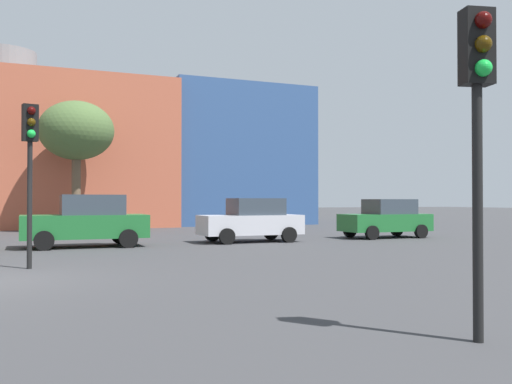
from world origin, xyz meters
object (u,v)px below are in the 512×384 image
(parked_car_3, at_px, (252,220))
(traffic_light_island, at_px, (30,148))
(bare_tree_1, at_px, (76,132))
(traffic_light_near_right, at_px, (478,97))
(parked_car_2, at_px, (87,221))
(parked_car_4, at_px, (386,219))

(parked_car_3, distance_m, traffic_light_island, 10.45)
(bare_tree_1, bearing_deg, parked_car_3, -59.93)
(traffic_light_near_right, distance_m, traffic_light_island, 10.72)
(traffic_light_island, bearing_deg, parked_car_2, 151.53)
(parked_car_4, height_order, traffic_light_near_right, traffic_light_near_right)
(parked_car_3, distance_m, parked_car_4, 6.46)
(parked_car_3, height_order, bare_tree_1, bare_tree_1)
(bare_tree_1, bearing_deg, parked_car_2, -92.32)
(parked_car_4, distance_m, traffic_light_near_right, 18.57)
(parked_car_3, distance_m, traffic_light_near_right, 16.10)
(parked_car_2, height_order, traffic_light_near_right, traffic_light_near_right)
(traffic_light_near_right, relative_size, traffic_light_island, 0.98)
(parked_car_3, xyz_separation_m, traffic_light_island, (-8.26, -6.05, 2.08))
(parked_car_4, height_order, traffic_light_island, traffic_light_island)
(parked_car_4, xyz_separation_m, traffic_light_near_right, (-9.85, -15.61, 2.04))
(traffic_light_island, bearing_deg, parked_car_4, 101.38)
(parked_car_3, relative_size, traffic_light_near_right, 1.03)
(parked_car_3, bearing_deg, bare_tree_1, -59.93)
(parked_car_3, bearing_deg, parked_car_2, 0.00)
(traffic_light_near_right, distance_m, bare_tree_1, 26.09)
(traffic_light_island, bearing_deg, bare_tree_1, 160.92)
(parked_car_4, distance_m, bare_tree_1, 16.69)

